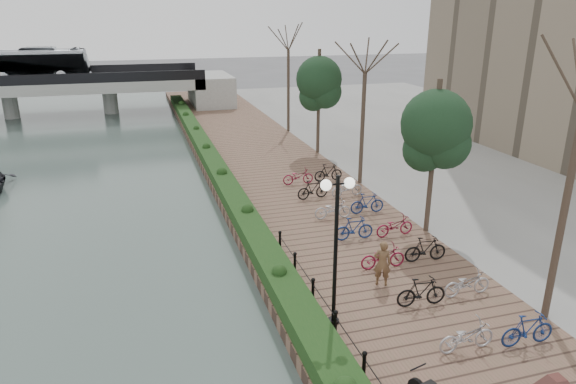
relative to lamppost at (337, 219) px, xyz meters
name	(u,v)px	position (x,y,z in m)	size (l,w,h in m)	color
promenade	(284,185)	(2.44, 13.93, -3.65)	(8.00, 75.00, 0.50)	brown
inland_pavement	(520,163)	(18.44, 13.93, -3.65)	(24.00, 75.00, 0.50)	gray
hedge	(216,169)	(-0.96, 16.43, -3.10)	(1.10, 56.00, 0.60)	#133513
chain_fence	(349,343)	(-0.16, -1.57, -3.05)	(0.10, 14.10, 0.70)	black
lamppost	(337,219)	(0.00, 0.00, 0.00)	(1.02, 0.32, 4.70)	black
pedestrian	(382,263)	(2.44, 1.68, -2.58)	(0.60, 0.39, 1.65)	brown
bicycle_parking	(375,228)	(3.93, 5.32, -2.93)	(2.40, 17.32, 1.00)	#AFAFB4
street_trees	(391,140)	(6.44, 9.11, -0.22)	(3.20, 37.12, 6.80)	#33281E
bridge	(11,82)	(-16.13, 41.43, -0.53)	(36.00, 10.77, 6.50)	#9A9A95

